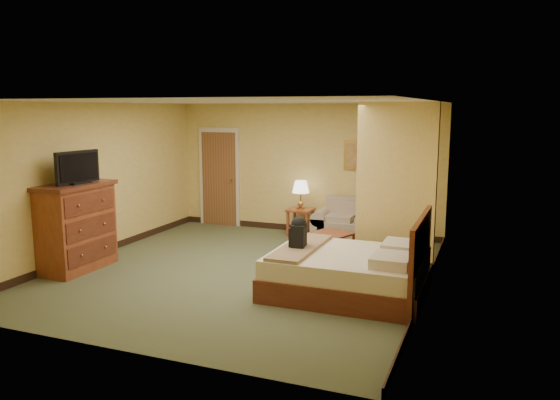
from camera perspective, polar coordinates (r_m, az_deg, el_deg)
The scene contains 17 objects.
floor at distance 8.55m, azimuth -3.85°, elevation -7.47°, with size 6.00×6.00×0.00m, color #4B5235.
ceiling at distance 8.17m, azimuth -4.06°, elevation 10.23°, with size 6.00×6.00×0.00m, color white.
back_wall at distance 11.03m, azimuth 2.74°, elevation 3.30°, with size 5.50×0.02×2.60m, color #D8B75C.
left_wall at distance 9.75m, azimuth -18.73°, elevation 1.98°, with size 0.02×6.00×2.60m, color #D8B75C.
right_wall at distance 7.52m, azimuth 15.35°, elevation 0.02°, with size 0.02×6.00×2.60m, color #D8B75C.
partition at distance 8.50m, azimuth 12.02°, elevation 1.23°, with size 1.20×0.15×2.60m, color #D8B75C.
door at distance 11.79m, azimuth -6.34°, elevation 2.35°, with size 0.94×0.16×2.10m.
baseboard at distance 11.22m, azimuth 2.67°, elevation -3.01°, with size 5.50×0.02×0.12m, color black.
loveseat at distance 10.47m, azimuth 7.97°, elevation -2.87°, with size 1.60×0.74×0.81m.
side_table at distance 10.84m, azimuth 2.16°, elevation -1.87°, with size 0.49×0.49×0.54m.
table_lamp at distance 10.74m, azimuth 2.18°, elevation 1.30°, with size 0.34×0.34×0.56m.
coffee_table at distance 9.44m, azimuth 5.51°, elevation -4.06°, with size 0.80×0.80×0.40m.
wall_picture at distance 10.66m, azimuth 8.64°, elevation 4.61°, with size 0.75×0.04×0.58m.
dresser at distance 9.06m, azimuth -20.53°, elevation -2.60°, with size 0.67×1.28×1.36m.
tv at distance 8.86m, azimuth -20.39°, elevation 3.13°, with size 0.23×0.83×0.50m.
bed at distance 7.52m, azimuth 7.54°, elevation -7.46°, with size 2.08×1.77×1.14m.
backpack at distance 7.56m, azimuth 1.99°, elevation -3.39°, with size 0.22×0.29×0.47m.
Camera 1 is at (3.51, -7.38, 2.50)m, focal length 35.00 mm.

